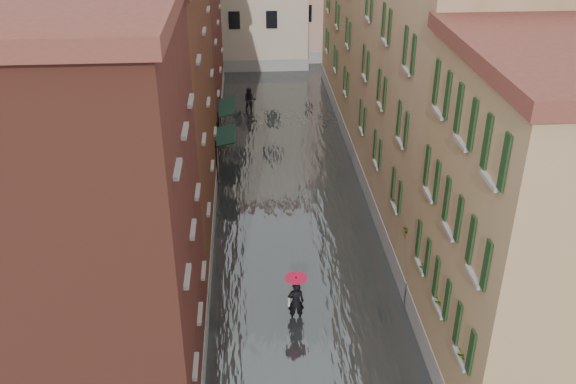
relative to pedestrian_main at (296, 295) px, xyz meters
name	(u,v)px	position (x,y,z in m)	size (l,w,h in m)	color
ground	(313,346)	(0.52, -1.56, -1.22)	(120.00, 120.00, 0.00)	#555658
floodwater	(289,185)	(0.52, 11.44, -1.12)	(10.00, 60.00, 0.20)	#3E4344
building_left_near	(90,235)	(-6.48, -3.56, 5.28)	(6.00, 8.00, 13.00)	brown
building_left_mid	(140,111)	(-6.48, 7.44, 5.03)	(6.00, 14.00, 12.50)	brown
building_left_far	(170,17)	(-6.48, 22.44, 5.78)	(6.00, 16.00, 14.00)	brown
building_right_near	(542,240)	(7.52, -3.56, 4.53)	(6.00, 8.00, 11.50)	tan
building_right_mid	(446,98)	(7.52, 7.44, 5.28)	(6.00, 14.00, 13.00)	tan
building_right_far	(381,32)	(7.52, 22.44, 4.53)	(6.00, 16.00, 11.50)	tan
awning_near	(225,137)	(-2.97, 13.04, 1.24)	(1.09, 2.76, 2.80)	#163226
awning_far	(226,108)	(-2.96, 17.54, 1.25)	(1.09, 3.25, 2.80)	#163226
window_planters	(426,259)	(4.64, -1.17, 2.29)	(0.59, 10.41, 0.84)	brown
pedestrian_main	(296,295)	(0.00, 0.00, 0.00)	(0.92, 0.92, 2.06)	black
pedestrian_far	(250,101)	(-1.47, 22.95, -0.29)	(0.90, 0.71, 1.86)	black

